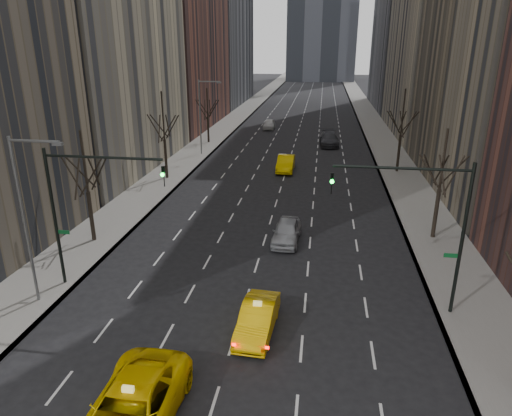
% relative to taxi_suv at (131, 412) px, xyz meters
% --- Properties ---
extents(sidewalk_left, '(4.50, 320.00, 0.15)m').
position_rel_taxi_suv_xyz_m(sidewalk_left, '(-9.63, 67.70, -0.83)').
color(sidewalk_left, slate).
rests_on(sidewalk_left, ground).
extents(sidewalk_right, '(4.50, 320.00, 0.15)m').
position_rel_taxi_suv_xyz_m(sidewalk_right, '(14.87, 67.70, -0.83)').
color(sidewalk_right, slate).
rests_on(sidewalk_right, ground).
extents(tree_lw_b, '(3.36, 3.50, 7.82)m').
position_rel_taxi_suv_xyz_m(tree_lw_b, '(-9.38, 15.70, 2.81)').
color(tree_lw_b, black).
rests_on(tree_lw_b, ground).
extents(tree_lw_c, '(3.36, 3.50, 8.74)m').
position_rel_taxi_suv_xyz_m(tree_lw_c, '(-9.38, 31.70, 3.13)').
color(tree_lw_c, black).
rests_on(tree_lw_c, ground).
extents(tree_lw_d, '(3.36, 3.50, 7.36)m').
position_rel_taxi_suv_xyz_m(tree_lw_d, '(-9.38, 49.70, 2.65)').
color(tree_lw_d, black).
rests_on(tree_lw_d, ground).
extents(tree_rw_b, '(3.36, 3.50, 7.82)m').
position_rel_taxi_suv_xyz_m(tree_rw_b, '(14.62, 19.70, 2.81)').
color(tree_rw_b, black).
rests_on(tree_rw_b, ground).
extents(tree_rw_c, '(3.36, 3.50, 8.74)m').
position_rel_taxi_suv_xyz_m(tree_rw_c, '(14.62, 37.70, 3.13)').
color(tree_rw_c, black).
rests_on(tree_rw_c, ground).
extents(traffic_mast_left, '(6.69, 0.39, 8.00)m').
position_rel_taxi_suv_xyz_m(traffic_mast_left, '(-6.49, 9.70, 4.58)').
color(traffic_mast_left, black).
rests_on(traffic_mast_left, ground).
extents(traffic_mast_right, '(6.69, 0.39, 8.00)m').
position_rel_taxi_suv_xyz_m(traffic_mast_right, '(11.72, 9.70, 4.58)').
color(traffic_mast_right, black).
rests_on(traffic_mast_right, ground).
extents(streetlight_near, '(2.83, 0.22, 9.00)m').
position_rel_taxi_suv_xyz_m(streetlight_near, '(-8.22, 7.70, 4.71)').
color(streetlight_near, slate).
rests_on(streetlight_near, ground).
extents(streetlight_far, '(2.83, 0.22, 9.00)m').
position_rel_taxi_suv_xyz_m(streetlight_far, '(-8.22, 42.70, 4.71)').
color(streetlight_far, slate).
rests_on(streetlight_far, ground).
extents(taxi_suv, '(3.05, 6.55, 1.82)m').
position_rel_taxi_suv_xyz_m(taxi_suv, '(0.00, 0.00, 0.00)').
color(taxi_suv, yellow).
rests_on(taxi_suv, ground).
extents(taxi_sedan, '(1.84, 4.61, 1.49)m').
position_rel_taxi_suv_xyz_m(taxi_sedan, '(3.66, 6.69, -0.16)').
color(taxi_sedan, '#FFC305').
rests_on(taxi_sedan, ground).
extents(silver_sedan_ahead, '(2.02, 4.65, 1.56)m').
position_rel_taxi_suv_xyz_m(silver_sedan_ahead, '(4.18, 17.67, -0.13)').
color(silver_sedan_ahead, '#9A9CA2').
rests_on(silver_sedan_ahead, ground).
extents(far_taxi, '(1.79, 5.09, 1.68)m').
position_rel_taxi_suv_xyz_m(far_taxi, '(2.55, 36.66, -0.07)').
color(far_taxi, yellow).
rests_on(far_taxi, ground).
extents(far_suv_grey, '(2.78, 6.19, 1.76)m').
position_rel_taxi_suv_xyz_m(far_suv_grey, '(7.34, 50.61, -0.03)').
color(far_suv_grey, '#2F2F34').
rests_on(far_suv_grey, ground).
extents(far_car_white, '(2.00, 4.61, 1.55)m').
position_rel_taxi_suv_xyz_m(far_car_white, '(-2.26, 61.88, -0.13)').
color(far_car_white, silver).
rests_on(far_car_white, ground).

